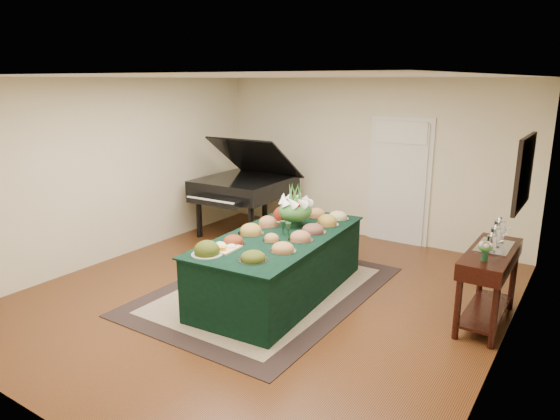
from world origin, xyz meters
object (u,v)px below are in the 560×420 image
Objects in this scene: buffet_table at (280,265)px; floral_centerpiece at (295,206)px; grand_piano at (244,186)px; mahogany_sideboard at (490,267)px.

buffet_table is 0.79m from floral_centerpiece.
grand_piano is at bearing 136.77° from buffet_table.
grand_piano is 4.50m from mahogany_sideboard.
buffet_table is 2.75m from grand_piano.
floral_centerpiece reaches higher than mahogany_sideboard.
floral_centerpiece is 0.26× the size of grand_piano.
mahogany_sideboard is (2.35, 0.62, 0.27)m from buffet_table.
floral_centerpiece is 2.41m from grand_piano.
floral_centerpiece is 2.44m from mahogany_sideboard.
floral_centerpiece is (-0.04, 0.43, 0.66)m from buffet_table.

